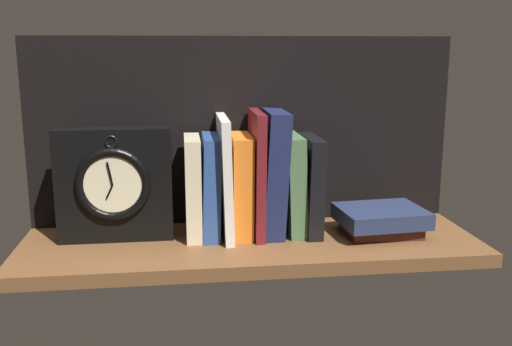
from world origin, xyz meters
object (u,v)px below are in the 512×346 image
(book_maroon_dawkins, at_px, (257,173))
(book_navy_bierce, at_px, (273,173))
(book_black_skeptic, at_px, (310,184))
(book_green_romantic, at_px, (293,184))
(framed_clock, at_px, (115,184))
(book_cream_twain, at_px, (193,187))
(book_white_catcher, at_px, (225,177))
(book_stack_side, at_px, (381,220))
(book_orange_pandolfini, at_px, (241,185))
(book_blue_modern, at_px, (211,186))

(book_maroon_dawkins, xyz_separation_m, book_navy_bierce, (0.03, 0.00, 0.00))
(book_navy_bierce, bearing_deg, book_black_skeptic, 0.00)
(book_green_romantic, bearing_deg, book_maroon_dawkins, 180.00)
(book_navy_bierce, height_order, framed_clock, book_navy_bierce)
(book_cream_twain, distance_m, book_white_catcher, 0.06)
(book_green_romantic, height_order, book_black_skeptic, book_green_romantic)
(book_navy_bierce, distance_m, book_green_romantic, 0.05)
(book_black_skeptic, bearing_deg, book_maroon_dawkins, 180.00)
(book_cream_twain, bearing_deg, book_green_romantic, 0.00)
(book_green_romantic, bearing_deg, framed_clock, -178.97)
(book_white_catcher, bearing_deg, framed_clock, -178.31)
(book_green_romantic, relative_size, book_stack_side, 1.13)
(book_navy_bierce, relative_size, book_green_romantic, 1.24)
(book_green_romantic, relative_size, book_black_skeptic, 1.02)
(book_orange_pandolfini, height_order, book_green_romantic, book_orange_pandolfini)
(book_cream_twain, xyz_separation_m, book_white_catcher, (0.06, 0.00, 0.02))
(book_cream_twain, distance_m, book_green_romantic, 0.20)
(book_maroon_dawkins, height_order, framed_clock, book_maroon_dawkins)
(book_navy_bierce, height_order, book_green_romantic, book_navy_bierce)
(book_navy_bierce, bearing_deg, book_cream_twain, 180.00)
(book_black_skeptic, bearing_deg, book_blue_modern, 180.00)
(book_cream_twain, bearing_deg, book_black_skeptic, 0.00)
(book_cream_twain, bearing_deg, book_maroon_dawkins, 0.00)
(book_blue_modern, distance_m, book_white_catcher, 0.03)
(book_blue_modern, height_order, book_stack_side, book_blue_modern)
(book_white_catcher, xyz_separation_m, book_navy_bierce, (0.09, 0.00, 0.00))
(book_blue_modern, relative_size, book_green_romantic, 1.01)
(framed_clock, bearing_deg, book_stack_side, -3.82)
(book_orange_pandolfini, bearing_deg, book_white_catcher, 180.00)
(book_blue_modern, height_order, book_maroon_dawkins, book_maroon_dawkins)
(book_cream_twain, bearing_deg, book_orange_pandolfini, 0.00)
(book_cream_twain, height_order, book_blue_modern, book_blue_modern)
(book_stack_side, bearing_deg, book_cream_twain, 173.70)
(book_white_catcher, xyz_separation_m, book_maroon_dawkins, (0.06, 0.00, 0.00))
(book_maroon_dawkins, relative_size, framed_clock, 1.13)
(framed_clock, bearing_deg, book_maroon_dawkins, 1.30)
(book_orange_pandolfini, xyz_separation_m, book_green_romantic, (0.10, 0.00, -0.00))
(book_orange_pandolfini, xyz_separation_m, book_navy_bierce, (0.06, 0.00, 0.02))
(book_cream_twain, distance_m, book_blue_modern, 0.03)
(book_white_catcher, bearing_deg, book_orange_pandolfini, 0.00)
(book_blue_modern, xyz_separation_m, book_green_romantic, (0.16, 0.00, -0.00))
(book_blue_modern, height_order, book_black_skeptic, book_blue_modern)
(book_black_skeptic, distance_m, book_stack_side, 0.16)
(book_white_catcher, distance_m, book_orange_pandolfini, 0.04)
(book_orange_pandolfini, xyz_separation_m, book_stack_side, (0.27, -0.04, -0.07))
(book_stack_side, bearing_deg, book_navy_bierce, 169.07)
(book_blue_modern, relative_size, book_navy_bierce, 0.81)
(book_orange_pandolfini, xyz_separation_m, book_black_skeptic, (0.14, 0.00, -0.00))
(book_blue_modern, xyz_separation_m, framed_clock, (-0.18, -0.01, 0.01))
(book_cream_twain, bearing_deg, book_blue_modern, 0.00)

